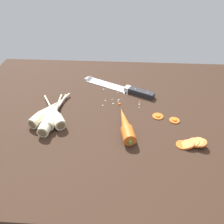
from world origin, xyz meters
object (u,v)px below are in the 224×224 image
object	(u,v)px
parsnip_front	(53,113)
parsnip_outer	(46,113)
parsnip_mid_right	(49,121)
carrot_slice_stray_near	(174,120)
whole_carrot	(125,125)
carrot_slice_stack	(191,144)
chefs_knife	(116,86)
carrot_slice_stray_mid	(158,116)
parsnip_back	(55,114)
parsnip_mid_left	(53,115)

from	to	relation	value
parsnip_front	parsnip_outer	bearing A→B (deg)	175.65
parsnip_mid_right	parsnip_front	bearing A→B (deg)	85.68
parsnip_outer	carrot_slice_stray_near	bearing A→B (deg)	0.71
parsnip_outer	whole_carrot	bearing A→B (deg)	-10.37
carrot_slice_stack	chefs_knife	bearing A→B (deg)	126.57
carrot_slice_stray_near	carrot_slice_stray_mid	distance (cm)	6.13
whole_carrot	parsnip_front	size ratio (longest dim) A/B	1.06
chefs_knife	parsnip_mid_right	xyz separation A→B (cm)	(-21.99, -27.70, 1.33)
whole_carrot	parsnip_outer	world-z (taller)	whole_carrot
parsnip_back	carrot_slice_stack	distance (cm)	47.95
parsnip_mid_left	carrot_slice_stray_mid	distance (cm)	38.37
chefs_knife	parsnip_mid_right	distance (cm)	35.39
parsnip_mid_left	carrot_slice_stray_mid	bearing A→B (deg)	5.47
chefs_knife	carrot_slice_stray_mid	bearing A→B (deg)	-50.34
parsnip_back	carrot_slice_stray_mid	world-z (taller)	parsnip_back
carrot_slice_stack	carrot_slice_stray_mid	bearing A→B (deg)	121.92
parsnip_front	carrot_slice_stack	distance (cm)	48.87
whole_carrot	carrot_slice_stray_near	size ratio (longest dim) A/B	5.92
parsnip_back	chefs_knife	bearing A→B (deg)	48.43
whole_carrot	carrot_slice_stray_mid	world-z (taller)	whole_carrot
whole_carrot	carrot_slice_stray_mid	xyz separation A→B (cm)	(11.88, 8.00, -1.74)
parsnip_mid_left	carrot_slice_stack	xyz separation A→B (cm)	(47.32, -11.05, -1.03)
parsnip_mid_left	parsnip_outer	xyz separation A→B (cm)	(-2.90, 1.00, -0.00)
chefs_knife	carrot_slice_stray_mid	distance (cm)	26.02
carrot_slice_stack	parsnip_back	bearing A→B (deg)	166.40
parsnip_front	parsnip_mid_left	distance (cm)	0.79
parsnip_mid_right	carrot_slice_stray_mid	size ratio (longest dim) A/B	4.80
whole_carrot	parsnip_mid_right	size ratio (longest dim) A/B	1.14
parsnip_front	parsnip_mid_right	size ratio (longest dim) A/B	1.08
parsnip_mid_right	carrot_slice_stray_near	distance (cm)	44.74
parsnip_mid_left	carrot_slice_stray_mid	size ratio (longest dim) A/B	5.44
parsnip_mid_left	whole_carrot	bearing A→B (deg)	-9.38
carrot_slice_stray_near	carrot_slice_stray_mid	world-z (taller)	same
carrot_slice_stray_near	chefs_knife	bearing A→B (deg)	135.34
parsnip_outer	parsnip_mid_right	bearing A→B (deg)	-63.84
parsnip_mid_left	parsnip_back	world-z (taller)	same
parsnip_back	carrot_slice_stray_near	world-z (taller)	parsnip_back
parsnip_front	parsnip_back	size ratio (longest dim) A/B	1.01
parsnip_mid_right	carrot_slice_stray_mid	world-z (taller)	parsnip_mid_right
parsnip_mid_left	chefs_knife	bearing A→B (deg)	47.71
parsnip_mid_left	parsnip_outer	distance (cm)	3.07
parsnip_front	carrot_slice_stack	bearing A→B (deg)	-14.02
parsnip_front	parsnip_mid_left	xyz separation A→B (cm)	(0.08, -0.78, -0.00)
parsnip_mid_right	carrot_slice_stray_mid	distance (cm)	39.39
parsnip_mid_right	parsnip_outer	xyz separation A→B (cm)	(-2.46, 5.01, -0.00)
parsnip_front	parsnip_mid_right	bearing A→B (deg)	-94.32
chefs_knife	parsnip_front	distance (cm)	31.53
parsnip_front	carrot_slice_stray_near	world-z (taller)	parsnip_front
whole_carrot	parsnip_back	xyz separation A→B (cm)	(-25.55, 4.56, -0.12)
whole_carrot	carrot_slice_stray_mid	distance (cm)	14.42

